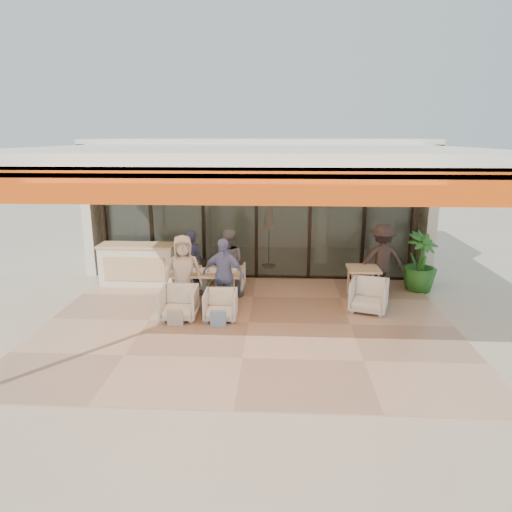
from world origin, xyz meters
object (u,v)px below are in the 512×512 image
at_px(host_counter, 138,264).
at_px(diner_navy, 191,263).
at_px(potted_palm, 420,262).
at_px(chair_near_right, 221,304).
at_px(diner_periwinkle, 223,275).
at_px(standing_woman, 382,259).
at_px(chair_far_right, 231,275).
at_px(diner_grey, 228,263).
at_px(side_chair, 369,294).
at_px(chair_far_left, 196,275).
at_px(dining_table, 206,273).
at_px(diner_cream, 183,273).
at_px(chair_near_left, 179,301).
at_px(side_table, 363,272).

xyz_separation_m(host_counter, diner_navy, (1.48, -0.71, 0.25)).
bearing_deg(diner_navy, potted_palm, -164.14).
xyz_separation_m(chair_near_right, potted_palm, (4.50, 2.02, 0.38)).
distance_m(diner_navy, diner_periwinkle, 1.23).
bearing_deg(standing_woman, chair_far_right, -8.55).
bearing_deg(diner_periwinkle, diner_grey, 103.90).
bearing_deg(side_chair, diner_grey, -176.97).
relative_size(chair_far_left, standing_woman, 0.42).
distance_m(dining_table, chair_far_left, 1.08).
xyz_separation_m(diner_cream, standing_woman, (4.38, 1.25, 0.02)).
relative_size(chair_near_left, diner_periwinkle, 0.47).
height_order(chair_near_left, diner_periwinkle, diner_periwinkle).
bearing_deg(potted_palm, dining_table, -167.82).
height_order(dining_table, potted_palm, potted_palm).
xyz_separation_m(dining_table, side_table, (3.49, 0.39, -0.05)).
bearing_deg(chair_far_right, diner_grey, 91.55).
xyz_separation_m(diner_navy, diner_grey, (0.84, 0.00, 0.01)).
bearing_deg(diner_navy, host_counter, -16.34).
height_order(chair_far_left, potted_palm, potted_palm).
height_order(diner_cream, side_chair, diner_cream).
xyz_separation_m(dining_table, chair_far_left, (-0.41, 0.94, -0.34)).
distance_m(chair_far_left, diner_grey, 1.07).
bearing_deg(dining_table, chair_near_right, -65.87).
bearing_deg(side_table, diner_periwinkle, -164.51).
relative_size(diner_cream, side_table, 2.18).
relative_size(dining_table, chair_far_left, 2.16).
height_order(dining_table, side_chair, dining_table).
bearing_deg(side_table, chair_far_left, 171.94).
xyz_separation_m(diner_grey, diner_cream, (-0.84, -0.90, 0.03)).
bearing_deg(chair_far_right, diner_cream, 60.58).
bearing_deg(diner_periwinkle, chair_far_left, 134.86).
relative_size(side_table, potted_palm, 0.52).
bearing_deg(potted_palm, chair_far_right, -178.47).
height_order(host_counter, chair_far_right, host_counter).
distance_m(chair_far_left, chair_near_right, 2.08).
height_order(dining_table, chair_far_right, dining_table).
bearing_deg(diner_grey, diner_periwinkle, 84.72).
xyz_separation_m(diner_cream, potted_palm, (5.34, 1.52, -0.10)).
height_order(diner_cream, side_table, diner_cream).
bearing_deg(host_counter, chair_near_left, -54.98).
relative_size(diner_cream, diner_periwinkle, 1.03).
distance_m(diner_grey, potted_palm, 4.55).
xyz_separation_m(host_counter, diner_periwinkle, (2.32, -1.61, 0.25)).
relative_size(chair_far_left, side_chair, 0.91).
bearing_deg(chair_near_right, standing_woman, 25.09).
bearing_deg(host_counter, diner_navy, -25.58).
distance_m(chair_near_left, side_table, 4.13).
xyz_separation_m(diner_grey, diner_periwinkle, (0.00, -0.90, 0.00)).
relative_size(side_table, side_chair, 0.97).
bearing_deg(side_table, chair_near_right, -156.22).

